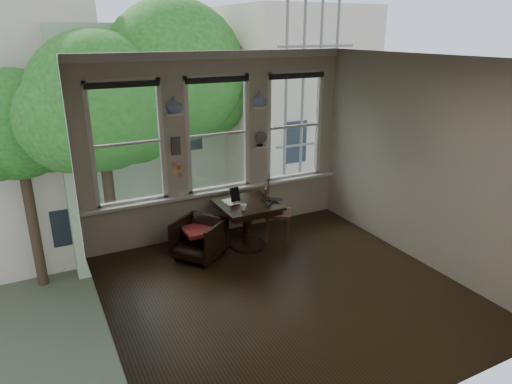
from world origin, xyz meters
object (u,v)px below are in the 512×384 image
table (247,225)px  laptop (271,201)px  mug (243,207)px  side_chair_right (278,213)px  armchair_left (199,239)px

table → laptop: size_ratio=2.57×
mug → side_chair_right: bearing=21.0°
laptop → mug: 0.56m
table → mug: 0.51m
armchair_left → mug: size_ratio=7.12×
side_chair_right → mug: 0.89m
table → armchair_left: table is taller
armchair_left → mug: (0.63, -0.24, 0.48)m
table → armchair_left: bearing=179.7°
table → side_chair_right: size_ratio=0.98×
table → laptop: (0.37, -0.12, 0.39)m
armchair_left → laptop: 1.27m
armchair_left → side_chair_right: size_ratio=0.74×
table → armchair_left: (-0.81, 0.00, -0.06)m
side_chair_right → laptop: side_chair_right is taller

